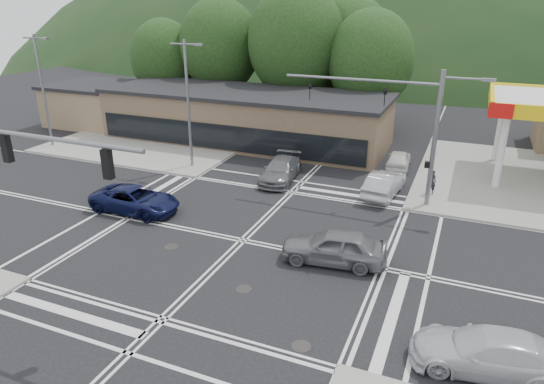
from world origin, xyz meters
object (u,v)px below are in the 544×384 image
at_px(car_blue_west, 135,199).
at_px(car_queue_b, 399,159).
at_px(car_grey_center, 334,246).
at_px(pedestrian, 431,182).
at_px(car_northbound, 281,170).
at_px(car_queue_a, 384,184).
at_px(car_silver_east, 489,352).

xyz_separation_m(car_blue_west, car_queue_b, (12.86, 13.68, -0.06)).
relative_size(car_grey_center, pedestrian, 3.14).
xyz_separation_m(car_queue_b, car_northbound, (-7.00, -5.60, 0.06)).
xyz_separation_m(car_grey_center, car_queue_a, (0.59, 9.30, -0.07)).
height_order(car_silver_east, car_northbound, car_silver_east).
bearing_deg(pedestrian, car_queue_b, -68.82).
bearing_deg(pedestrian, car_blue_west, 20.81).
height_order(car_blue_west, car_northbound, car_northbound).
distance_m(car_blue_west, car_grey_center, 12.33).
relative_size(car_grey_center, car_silver_east, 0.97).
bearing_deg(car_northbound, pedestrian, -0.43).
bearing_deg(car_northbound, car_queue_b, 32.24).
xyz_separation_m(car_queue_b, pedestrian, (2.72, -4.58, 0.26)).
distance_m(car_grey_center, car_northbound, 11.30).
relative_size(car_blue_west, car_queue_b, 1.33).
relative_size(car_silver_east, car_northbound, 1.00).
height_order(car_blue_west, car_queue_b, car_blue_west).
bearing_deg(pedestrian, car_queue_a, 11.10).
bearing_deg(car_queue_a, pedestrian, -153.59).
bearing_deg(car_grey_center, car_northbound, -152.55).
bearing_deg(car_northbound, car_grey_center, -61.84).
distance_m(car_queue_a, pedestrian, 2.90).
height_order(car_silver_east, pedestrian, pedestrian).
bearing_deg(car_northbound, car_queue_a, -6.42).
relative_size(car_blue_west, car_grey_center, 1.07).
relative_size(car_silver_east, car_queue_a, 1.09).
xyz_separation_m(car_grey_center, car_northbound, (-6.41, 9.30, -0.10)).
xyz_separation_m(car_grey_center, pedestrian, (3.31, 10.32, 0.10)).
distance_m(car_blue_west, car_queue_b, 18.77).
distance_m(car_grey_center, pedestrian, 10.84).
bearing_deg(car_queue_b, car_queue_a, 86.07).
distance_m(car_silver_east, car_northbound, 19.33).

